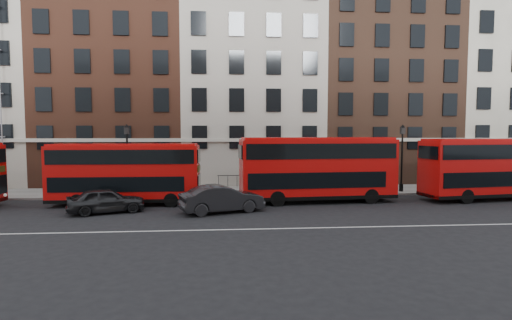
{
  "coord_description": "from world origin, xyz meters",
  "views": [
    {
      "loc": [
        -2.74,
        -21.7,
        4.87
      ],
      "look_at": [
        -0.57,
        5.0,
        3.0
      ],
      "focal_mm": 28.0,
      "sensor_mm": 36.0,
      "label": 1
    }
  ],
  "objects": [
    {
      "name": "ground",
      "position": [
        0.0,
        0.0,
        0.0
      ],
      "size": [
        120.0,
        120.0,
        0.0
      ],
      "primitive_type": "plane",
      "color": "black",
      "rests_on": "ground"
    },
    {
      "name": "pavement",
      "position": [
        0.0,
        10.5,
        0.07
      ],
      "size": [
        80.0,
        5.0,
        0.15
      ],
      "primitive_type": "cube",
      "color": "gray",
      "rests_on": "ground"
    },
    {
      "name": "kerb",
      "position": [
        0.0,
        8.0,
        0.08
      ],
      "size": [
        80.0,
        0.3,
        0.16
      ],
      "primitive_type": "cube",
      "color": "gray",
      "rests_on": "ground"
    },
    {
      "name": "road_centre_line",
      "position": [
        0.0,
        -2.0,
        0.01
      ],
      "size": [
        70.0,
        0.12,
        0.01
      ],
      "primitive_type": "cube",
      "color": "white",
      "rests_on": "ground"
    },
    {
      "name": "building_terrace",
      "position": [
        -0.31,
        17.88,
        10.24
      ],
      "size": [
        64.0,
        11.95,
        22.0
      ],
      "color": "#B5AE9D",
      "rests_on": "ground"
    },
    {
      "name": "bus_b",
      "position": [
        -9.34,
        5.43,
        2.2
      ],
      "size": [
        9.82,
        2.5,
        4.11
      ],
      "rotation": [
        0.0,
        0.0,
        -0.01
      ],
      "color": "red",
      "rests_on": "ground"
    },
    {
      "name": "bus_c",
      "position": [
        3.71,
        5.43,
        2.42
      ],
      "size": [
        10.89,
        3.28,
        4.52
      ],
      "rotation": [
        0.0,
        0.0,
        0.06
      ],
      "color": "red",
      "rests_on": "ground"
    },
    {
      "name": "bus_d",
      "position": [
        16.52,
        5.43,
        2.36
      ],
      "size": [
        10.72,
        3.83,
        4.41
      ],
      "rotation": [
        0.0,
        0.0,
        0.13
      ],
      "color": "red",
      "rests_on": "ground"
    },
    {
      "name": "car_rear",
      "position": [
        -9.83,
        2.8,
        0.76
      ],
      "size": [
        4.81,
        3.2,
        1.52
      ],
      "primitive_type": "imported",
      "rotation": [
        0.0,
        0.0,
        1.91
      ],
      "color": "#242527",
      "rests_on": "ground"
    },
    {
      "name": "car_front",
      "position": [
        -2.86,
        2.36,
        0.84
      ],
      "size": [
        5.37,
        3.37,
        1.67
      ],
      "primitive_type": "imported",
      "rotation": [
        0.0,
        0.0,
        1.91
      ],
      "color": "#242427",
      "rests_on": "ground"
    },
    {
      "name": "lamp_post_left",
      "position": [
        -10.04,
        9.16,
        3.08
      ],
      "size": [
        0.44,
        0.44,
        5.33
      ],
      "color": "black",
      "rests_on": "pavement"
    },
    {
      "name": "lamp_post_right",
      "position": [
        11.41,
        8.93,
        3.08
      ],
      "size": [
        0.44,
        0.44,
        5.33
      ],
      "color": "black",
      "rests_on": "pavement"
    },
    {
      "name": "iron_railings",
      "position": [
        0.0,
        12.7,
        0.65
      ],
      "size": [
        6.6,
        0.06,
        1.0
      ],
      "primitive_type": null,
      "color": "black",
      "rests_on": "pavement"
    }
  ]
}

